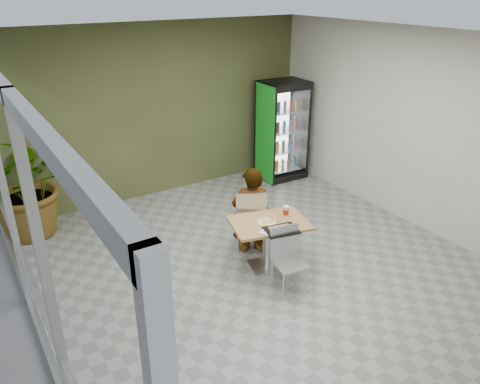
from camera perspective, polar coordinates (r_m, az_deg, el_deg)
name	(u,v)px	position (r m, az deg, el deg)	size (l,w,h in m)	color
ground	(269,274)	(6.77, 3.57, -9.99)	(7.00, 7.00, 0.00)	gray
room_envelope	(272,170)	(6.02, 3.96, 2.69)	(6.00, 7.00, 3.20)	beige
storefront_frame	(22,231)	(5.01, -25.02, -4.36)	(0.10, 7.00, 3.20)	#B7BABC
dining_table	(269,235)	(6.65, 3.52, -5.24)	(1.21, 0.98, 0.75)	#9D7743
chair_far	(250,216)	(7.02, 1.27, -2.93)	(0.61, 0.61, 1.02)	#B7BABC
chair_near	(287,253)	(6.27, 5.73, -7.47)	(0.46, 0.47, 0.90)	#B7BABC
seated_woman	(251,218)	(7.11, 1.39, -3.21)	(0.61, 0.39, 1.65)	black
pizza_plate	(267,222)	(6.51, 3.31, -3.63)	(0.33, 0.26, 0.03)	white
soda_cup	(286,211)	(6.68, 5.61, -2.36)	(0.09, 0.09, 0.16)	white
napkin_stack	(266,232)	(6.26, 3.23, -4.90)	(0.16, 0.16, 0.02)	white
cafeteria_tray	(281,230)	(6.31, 5.03, -4.67)	(0.45, 0.32, 0.03)	black
beverage_fridge	(282,131)	(9.73, 5.20, 7.46)	(0.96, 0.75, 2.02)	black
potted_plant	(28,184)	(8.13, -24.39, 0.92)	(1.59, 1.37, 1.76)	#305D25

